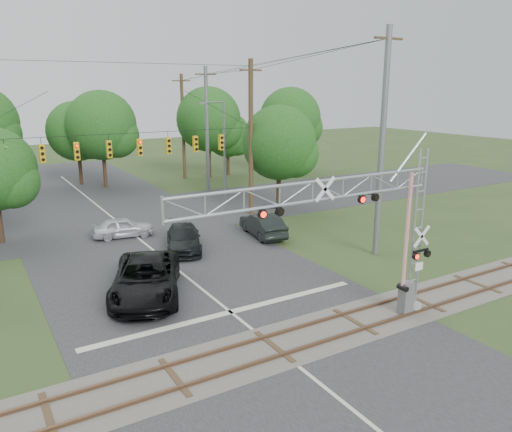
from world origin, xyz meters
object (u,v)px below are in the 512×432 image
crossing_gantry (358,223)px  traffic_signal_span (137,146)px  pickup_black (146,278)px  car_dark (184,238)px  sedan_silver (123,227)px  streetlight (222,147)px

crossing_gantry → traffic_signal_span: traffic_signal_span is taller
crossing_gantry → pickup_black: bearing=129.5°
car_dark → sedan_silver: (-2.39, 4.47, -0.05)m
pickup_black → streetlight: streetlight is taller
crossing_gantry → car_dark: crossing_gantry is taller
crossing_gantry → car_dark: (-1.91, 12.99, -3.75)m
crossing_gantry → streetlight: (5.73, 22.66, 0.31)m
pickup_black → streetlight: bearing=75.1°
traffic_signal_span → car_dark: size_ratio=3.96×
pickup_black → sedan_silver: bearing=102.7°
crossing_gantry → sedan_silver: bearing=103.8°
crossing_gantry → pickup_black: crossing_gantry is taller
traffic_signal_span → crossing_gantry: bearing=-81.6°
traffic_signal_span → sedan_silver: (-1.58, -0.90, -5.08)m
car_dark → sedan_silver: 5.07m
traffic_signal_span → sedan_silver: traffic_signal_span is taller
car_dark → streetlight: 12.98m
sedan_silver → streetlight: bearing=-53.7°
streetlight → sedan_silver: bearing=-152.6°
traffic_signal_span → streetlight: size_ratio=2.26×
pickup_black → car_dark: bearing=75.9°
streetlight → crossing_gantry: bearing=-104.2°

